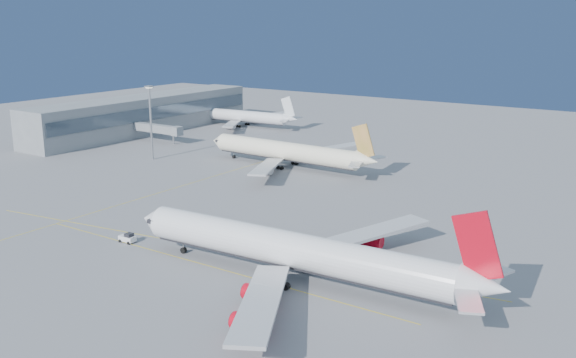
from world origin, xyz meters
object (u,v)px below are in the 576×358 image
Objects in this scene: airliner_virgin at (298,252)px; light_mast at (151,116)px; pushback_tug at (128,238)px; airliner_etihad at (289,152)px; airliner_third at (243,116)px.

airliner_virgin is 114.30m from light_mast.
pushback_tug is at bearing -178.34° from airliner_virgin.
airliner_virgin reaches higher than pushback_tug.
airliner_virgin is 1.17× the size of airliner_etihad.
airliner_third is 14.63× the size of pushback_tug.
airliner_virgin is 41.68m from pushback_tug.
light_mast reaches higher than pushback_tug.
airliner_etihad is at bearing 96.81° from pushback_tug.
airliner_third is at bearing 139.61° from airliner_etihad.
airliner_third is at bearing 128.62° from airliner_virgin.
pushback_tug is at bearing -80.00° from airliner_etihad.
airliner_virgin is at bearing -53.68° from airliner_third.
pushback_tug is 84.83m from light_mast.
airliner_etihad is 1.18× the size of airliner_third.
airliner_virgin is at bearing 2.75° from pushback_tug.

